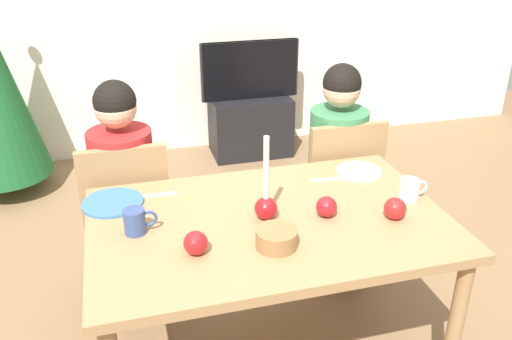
% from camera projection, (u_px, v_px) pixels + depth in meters
% --- Properties ---
extents(dining_table, '(1.40, 0.90, 0.75)m').
position_uv_depth(dining_table, '(269.00, 237.00, 2.15)').
color(dining_table, '#99754C').
rests_on(dining_table, ground).
extents(chair_left, '(0.40, 0.40, 0.90)m').
position_uv_depth(chair_left, '(128.00, 214.00, 2.62)').
color(chair_left, '#99754C').
rests_on(chair_left, ground).
extents(chair_right, '(0.40, 0.40, 0.90)m').
position_uv_depth(chair_right, '(337.00, 187.00, 2.88)').
color(chair_right, '#99754C').
rests_on(chair_right, ground).
extents(person_left_child, '(0.30, 0.30, 1.17)m').
position_uv_depth(person_left_child, '(126.00, 200.00, 2.63)').
color(person_left_child, '#33384C').
rests_on(person_left_child, ground).
extents(person_right_child, '(0.30, 0.30, 1.17)m').
position_uv_depth(person_right_child, '(336.00, 174.00, 2.89)').
color(person_right_child, '#33384C').
rests_on(person_right_child, ground).
extents(tv_stand, '(0.64, 0.40, 0.48)m').
position_uv_depth(tv_stand, '(250.00, 126.00, 4.46)').
color(tv_stand, black).
rests_on(tv_stand, ground).
extents(tv, '(0.79, 0.05, 0.46)m').
position_uv_depth(tv, '(250.00, 70.00, 4.26)').
color(tv, black).
rests_on(tv, tv_stand).
extents(candle_centerpiece, '(0.09, 0.09, 0.35)m').
position_uv_depth(candle_centerpiece, '(266.00, 202.00, 2.09)').
color(candle_centerpiece, red).
rests_on(candle_centerpiece, dining_table).
extents(plate_left, '(0.25, 0.25, 0.01)m').
position_uv_depth(plate_left, '(113.00, 203.00, 2.22)').
color(plate_left, teal).
rests_on(plate_left, dining_table).
extents(plate_right, '(0.21, 0.21, 0.01)m').
position_uv_depth(plate_right, '(359.00, 171.00, 2.49)').
color(plate_right, white).
rests_on(plate_right, dining_table).
extents(mug_left, '(0.13, 0.08, 0.10)m').
position_uv_depth(mug_left, '(136.00, 221.00, 2.01)').
color(mug_left, '#33477F').
rests_on(mug_left, dining_table).
extents(mug_right, '(0.13, 0.09, 0.09)m').
position_uv_depth(mug_right, '(409.00, 189.00, 2.25)').
color(mug_right, silver).
rests_on(mug_right, dining_table).
extents(fork_left, '(0.18, 0.02, 0.01)m').
position_uv_depth(fork_left, '(156.00, 195.00, 2.29)').
color(fork_left, silver).
rests_on(fork_left, dining_table).
extents(fork_right, '(0.18, 0.03, 0.01)m').
position_uv_depth(fork_right, '(330.00, 179.00, 2.42)').
color(fork_right, silver).
rests_on(fork_right, dining_table).
extents(bowl_walnuts, '(0.15, 0.15, 0.07)m').
position_uv_depth(bowl_walnuts, '(276.00, 238.00, 1.93)').
color(bowl_walnuts, olive).
rests_on(bowl_walnuts, dining_table).
extents(apple_near_candle, '(0.09, 0.09, 0.09)m').
position_uv_depth(apple_near_candle, '(196.00, 243.00, 1.88)').
color(apple_near_candle, red).
rests_on(apple_near_candle, dining_table).
extents(apple_by_left_plate, '(0.08, 0.08, 0.08)m').
position_uv_depth(apple_by_left_plate, '(326.00, 207.00, 2.12)').
color(apple_by_left_plate, '#AE181F').
rests_on(apple_by_left_plate, dining_table).
extents(apple_by_right_mug, '(0.09, 0.09, 0.09)m').
position_uv_depth(apple_by_right_mug, '(395.00, 208.00, 2.10)').
color(apple_by_right_mug, red).
rests_on(apple_by_right_mug, dining_table).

